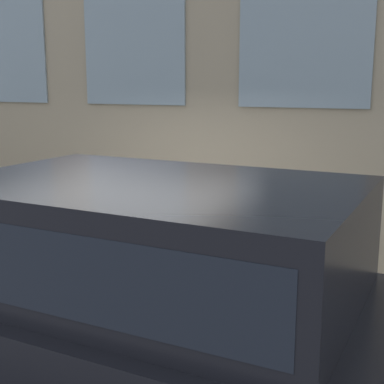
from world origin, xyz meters
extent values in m
plane|color=#2D2D30|center=(0.00, 0.00, 0.00)|extent=(80.00, 80.00, 0.00)
cube|color=#9E9B93|center=(1.20, 0.00, 0.09)|extent=(2.41, 60.00, 0.17)
cube|color=#8C9EA8|center=(2.39, -1.28, 3.14)|extent=(0.03, 1.73, 1.75)
cube|color=#8C9EA8|center=(2.39, 1.28, 3.14)|extent=(0.03, 1.73, 1.75)
cube|color=#8C9EA8|center=(2.39, 3.83, 3.14)|extent=(0.03, 1.73, 1.75)
cylinder|color=#2D7260|center=(0.41, -0.36, 0.19)|extent=(0.31, 0.31, 0.04)
cylinder|color=#2D7260|center=(0.41, -0.36, 0.48)|extent=(0.23, 0.23, 0.63)
sphere|color=#2C5D50|center=(0.41, -0.36, 0.80)|extent=(0.24, 0.24, 0.24)
cylinder|color=black|center=(0.41, -0.36, 0.87)|extent=(0.08, 0.08, 0.10)
cylinder|color=#2D7260|center=(0.41, -0.53, 0.56)|extent=(0.09, 0.10, 0.09)
cylinder|color=#2D7260|center=(0.41, -0.20, 0.56)|extent=(0.09, 0.10, 0.09)
cylinder|color=#726651|center=(0.61, -0.89, 0.49)|extent=(0.09, 0.09, 0.64)
cylinder|color=#726651|center=(0.74, -0.89, 0.49)|extent=(0.09, 0.09, 0.64)
cube|color=#1E59A5|center=(0.68, -0.89, 1.05)|extent=(0.17, 0.12, 0.48)
cylinder|color=#1E59A5|center=(0.55, -0.89, 1.06)|extent=(0.07, 0.07, 0.46)
cylinder|color=#1E59A5|center=(0.80, -0.89, 1.06)|extent=(0.07, 0.07, 0.46)
sphere|color=brown|center=(0.68, -0.89, 1.40)|extent=(0.21, 0.21, 0.21)
cylinder|color=black|center=(-0.46, 0.22, 0.39)|extent=(0.24, 0.79, 0.79)
cylinder|color=black|center=(-0.46, -2.58, 0.39)|extent=(0.24, 0.79, 0.79)
cube|color=black|center=(-1.39, -1.18, 0.76)|extent=(2.10, 4.53, 0.73)
cube|color=black|center=(-1.39, -1.29, 1.52)|extent=(1.84, 2.81, 0.78)
cube|color=#1E232D|center=(-1.39, -1.29, 1.52)|extent=(1.85, 2.58, 0.50)
camera|label=1|loc=(-4.50, -3.17, 2.56)|focal=50.00mm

